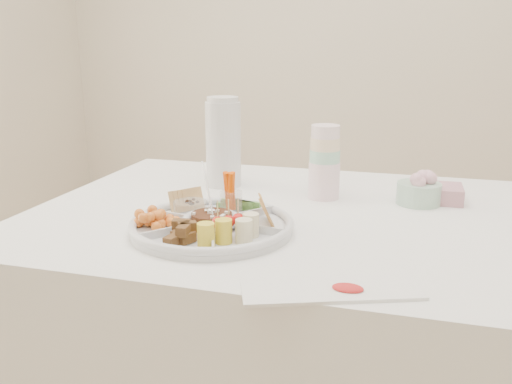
# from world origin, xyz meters

# --- Properties ---
(wall_back) EXTENTS (4.00, 0.02, 2.70)m
(wall_back) POSITION_xyz_m (0.00, 2.00, 1.35)
(wall_back) COLOR beige
(wall_back) RESTS_ON ground
(dining_table) EXTENTS (1.52, 1.02, 0.76)m
(dining_table) POSITION_xyz_m (0.00, 0.00, 0.38)
(dining_table) COLOR white
(dining_table) RESTS_ON floor
(party_tray) EXTENTS (0.43, 0.43, 0.04)m
(party_tray) POSITION_xyz_m (-0.22, -0.21, 0.78)
(party_tray) COLOR white
(party_tray) RESTS_ON dining_table
(bean_dip) EXTENTS (0.11, 0.11, 0.04)m
(bean_dip) POSITION_xyz_m (-0.22, -0.21, 0.79)
(bean_dip) COLOR #442213
(bean_dip) RESTS_ON party_tray
(tortillas) EXTENTS (0.12, 0.12, 0.07)m
(tortillas) POSITION_xyz_m (-0.10, -0.16, 0.80)
(tortillas) COLOR #C38A2F
(tortillas) RESTS_ON party_tray
(carrot_cucumber) EXTENTS (0.13, 0.13, 0.10)m
(carrot_cucumber) POSITION_xyz_m (-0.20, -0.08, 0.82)
(carrot_cucumber) COLOR #F95400
(carrot_cucumber) RESTS_ON party_tray
(pita_raisins) EXTENTS (0.13, 0.13, 0.06)m
(pita_raisins) POSITION_xyz_m (-0.33, -0.13, 0.80)
(pita_raisins) COLOR tan
(pita_raisins) RESTS_ON party_tray
(cherries) EXTENTS (0.13, 0.13, 0.04)m
(cherries) POSITION_xyz_m (-0.35, -0.26, 0.79)
(cherries) COLOR gold
(cherries) RESTS_ON party_tray
(granola_chunks) EXTENTS (0.12, 0.12, 0.05)m
(granola_chunks) POSITION_xyz_m (-0.24, -0.34, 0.79)
(granola_chunks) COLOR brown
(granola_chunks) RESTS_ON party_tray
(banana_tomato) EXTENTS (0.14, 0.14, 0.10)m
(banana_tomato) POSITION_xyz_m (-0.12, -0.29, 0.82)
(banana_tomato) COLOR #CCC054
(banana_tomato) RESTS_ON party_tray
(cup_stack) EXTENTS (0.11, 0.11, 0.24)m
(cup_stack) POSITION_xyz_m (-0.02, 0.15, 0.88)
(cup_stack) COLOR silver
(cup_stack) RESTS_ON dining_table
(thermos) EXTENTS (0.14, 0.14, 0.28)m
(thermos) POSITION_xyz_m (-0.34, 0.21, 0.90)
(thermos) COLOR silver
(thermos) RESTS_ON dining_table
(flower_bowl) EXTENTS (0.16, 0.16, 0.09)m
(flower_bowl) POSITION_xyz_m (0.25, 0.16, 0.80)
(flower_bowl) COLOR #9DBEA9
(flower_bowl) RESTS_ON dining_table
(napkin_stack) EXTENTS (0.14, 0.12, 0.04)m
(napkin_stack) POSITION_xyz_m (0.30, 0.21, 0.78)
(napkin_stack) COLOR #C18694
(napkin_stack) RESTS_ON dining_table
(placemat) EXTENTS (0.34, 0.21, 0.01)m
(placemat) POSITION_xyz_m (0.09, -0.45, 0.76)
(placemat) COLOR white
(placemat) RESTS_ON dining_table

